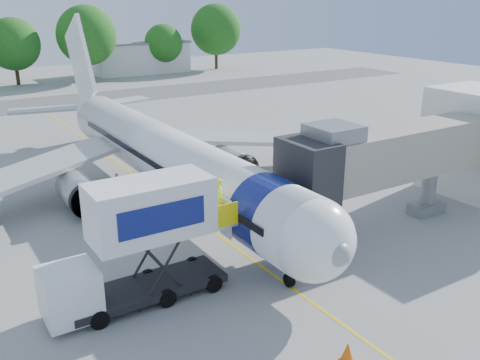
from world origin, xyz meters
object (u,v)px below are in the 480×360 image
aircraft (163,155)px  jet_bridge (380,157)px  ground_tug (357,355)px  catering_hiloader (138,244)px

aircraft → jet_bridge: (7.99, -11.12, 1.39)m
aircraft → ground_tug: size_ratio=9.14×
jet_bridge → ground_tug: size_ratio=3.37×
jet_bridge → aircraft: bearing=125.7°
catering_hiloader → ground_tug: catering_hiloader is taller
aircraft → ground_tug: aircraft is taller
ground_tug → catering_hiloader: bearing=130.5°
aircraft → ground_tug: (-1.68, -19.77, -2.15)m
aircraft → jet_bridge: size_ratio=2.71×
jet_bridge → catering_hiloader: size_ratio=1.64×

